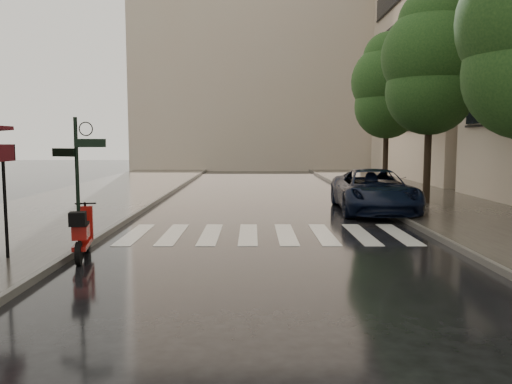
{
  "coord_description": "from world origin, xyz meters",
  "views": [
    {
      "loc": [
        2.57,
        -7.71,
        2.6
      ],
      "look_at": [
        2.65,
        3.93,
        1.4
      ],
      "focal_mm": 35.0,
      "sensor_mm": 36.0,
      "label": 1
    }
  ],
  "objects": [
    {
      "name": "ground",
      "position": [
        0.0,
        0.0,
        0.0
      ],
      "size": [
        120.0,
        120.0,
        0.0
      ],
      "primitive_type": "plane",
      "color": "black",
      "rests_on": "ground"
    },
    {
      "name": "sidewalk_near",
      "position": [
        -4.5,
        12.0,
        0.06
      ],
      "size": [
        6.0,
        60.0,
        0.12
      ],
      "primitive_type": "cube",
      "color": "#38332D",
      "rests_on": "ground"
    },
    {
      "name": "sidewalk_far",
      "position": [
        10.25,
        12.0,
        0.06
      ],
      "size": [
        5.5,
        60.0,
        0.12
      ],
      "primitive_type": "cube",
      "color": "#38332D",
      "rests_on": "ground"
    },
    {
      "name": "curb_near",
      "position": [
        -1.45,
        12.0,
        0.07
      ],
      "size": [
        0.12,
        60.0,
        0.16
      ],
      "primitive_type": "cube",
      "color": "#595651",
      "rests_on": "ground"
    },
    {
      "name": "curb_far",
      "position": [
        7.45,
        12.0,
        0.07
      ],
      "size": [
        0.12,
        60.0,
        0.16
      ],
      "primitive_type": "cube",
      "color": "#595651",
      "rests_on": "ground"
    },
    {
      "name": "crosswalk",
      "position": [
        2.98,
        6.0,
        0.01
      ],
      "size": [
        7.85,
        3.2,
        0.01
      ],
      "color": "silver",
      "rests_on": "ground"
    },
    {
      "name": "signpost",
      "position": [
        -1.19,
        3.0,
        1.83
      ],
      "size": [
        1.17,
        0.29,
        3.1
      ],
      "color": "black",
      "rests_on": "ground"
    },
    {
      "name": "haussmann_far",
      "position": [
        16.5,
        26.0,
        9.25
      ],
      "size": [
        8.0,
        16.0,
        18.5
      ],
      "primitive_type": "cube",
      "color": "#BBA68F",
      "rests_on": "ground"
    },
    {
      "name": "backdrop_building",
      "position": [
        3.0,
        38.0,
        10.0
      ],
      "size": [
        22.0,
        6.0,
        20.0
      ],
      "primitive_type": "cube",
      "color": "#BBA68F",
      "rests_on": "ground"
    },
    {
      "name": "tree_mid",
      "position": [
        9.5,
        12.0,
        5.59
      ],
      "size": [
        3.8,
        3.8,
        8.34
      ],
      "color": "black",
      "rests_on": "sidewalk_far"
    },
    {
      "name": "tree_far",
      "position": [
        9.7,
        19.0,
        5.46
      ],
      "size": [
        3.8,
        3.8,
        8.16
      ],
      "color": "black",
      "rests_on": "sidewalk_far"
    },
    {
      "name": "scooter",
      "position": [
        -1.18,
        3.13,
        0.54
      ],
      "size": [
        0.65,
        1.77,
        1.17
      ],
      "rotation": [
        0.0,
        0.0,
        0.19
      ],
      "color": "black",
      "rests_on": "ground"
    },
    {
      "name": "parked_car",
      "position": [
        7.0,
        10.41,
        0.78
      ],
      "size": [
        2.84,
        5.72,
        1.56
      ],
      "primitive_type": "imported",
      "rotation": [
        0.0,
        0.0,
        -0.05
      ],
      "color": "black",
      "rests_on": "ground"
    }
  ]
}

